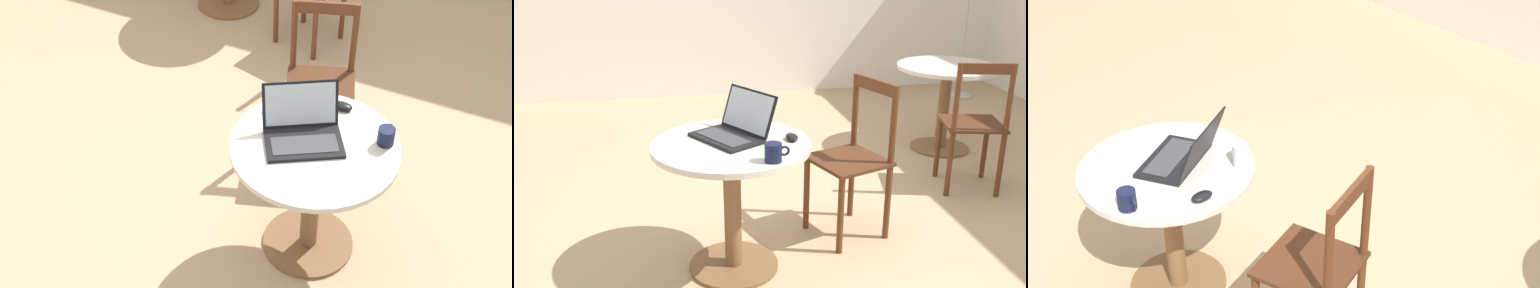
{
  "view_description": "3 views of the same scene",
  "coord_description": "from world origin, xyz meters",
  "views": [
    {
      "loc": [
        -2.66,
        -1.17,
        2.95
      ],
      "look_at": [
        -0.35,
        -0.06,
        0.58
      ],
      "focal_mm": 50.0,
      "sensor_mm": 36.0,
      "label": 1
    },
    {
      "loc": [
        -0.69,
        -3.01,
        1.66
      ],
      "look_at": [
        -0.09,
        0.04,
        0.53
      ],
      "focal_mm": 40.0,
      "sensor_mm": 36.0,
      "label": 2
    },
    {
      "loc": [
        2.0,
        -1.69,
        2.49
      ],
      "look_at": [
        -0.19,
        0.18,
        0.69
      ],
      "focal_mm": 50.0,
      "sensor_mm": 36.0,
      "label": 3
    }
  ],
  "objects": [
    {
      "name": "mug",
      "position": [
        -0.21,
        -0.66,
        0.75
      ],
      "size": [
        0.12,
        0.08,
        0.09
      ],
      "color": "#141938",
      "rests_on": "cafe_table_near"
    },
    {
      "name": "cafe_table_mid",
      "position": [
        1.57,
        1.1,
        0.52
      ],
      "size": [
        0.8,
        0.8,
        0.71
      ],
      "color": "brown",
      "rests_on": "ground_plane"
    },
    {
      "name": "ground_plane",
      "position": [
        0.0,
        0.0,
        0.0
      ],
      "size": [
        16.0,
        16.0,
        0.0
      ],
      "primitive_type": "plane",
      "color": "tan"
    },
    {
      "name": "chair_mid_front",
      "position": [
        1.38,
        0.32,
        0.46
      ],
      "size": [
        0.47,
        0.47,
        0.92
      ],
      "color": "#562D19",
      "rests_on": "ground_plane"
    },
    {
      "name": "cafe_table_near",
      "position": [
        -0.36,
        -0.37,
        0.52
      ],
      "size": [
        0.8,
        0.8,
        0.71
      ],
      "color": "brown",
      "rests_on": "ground_plane"
    },
    {
      "name": "mouse",
      "position": [
        -0.06,
        -0.39,
        0.72
      ],
      "size": [
        0.06,
        0.1,
        0.03
      ],
      "color": "black",
      "rests_on": "cafe_table_near"
    },
    {
      "name": "laptop",
      "position": [
        -0.34,
        -0.29,
        0.75
      ],
      "size": [
        0.44,
        0.46,
        0.23
      ],
      "color": "black",
      "rests_on": "cafe_table_near"
    },
    {
      "name": "drinking_glass",
      "position": [
        -0.17,
        -0.1,
        0.76
      ],
      "size": [
        0.08,
        0.08,
        0.11
      ],
      "color": "silver",
      "rests_on": "cafe_table_near"
    },
    {
      "name": "chair_near_right",
      "position": [
        0.38,
        -0.11,
        0.46
      ],
      "size": [
        0.49,
        0.49,
        0.92
      ],
      "color": "#562D19",
      "rests_on": "ground_plane"
    }
  ]
}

